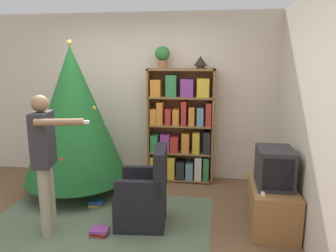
{
  "coord_description": "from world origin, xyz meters",
  "views": [
    {
      "loc": [
        1.21,
        -3.24,
        1.91
      ],
      "look_at": [
        0.6,
        0.84,
        1.05
      ],
      "focal_mm": 35.0,
      "sensor_mm": 36.0,
      "label": 1
    }
  ],
  "objects_px": {
    "television": "(275,167)",
    "bookshelf": "(181,129)",
    "standing_person": "(45,154)",
    "table_lamp": "(201,62)",
    "armchair": "(145,198)",
    "christmas_tree": "(74,114)",
    "potted_plant": "(162,56)"
  },
  "relations": [
    {
      "from": "television",
      "to": "potted_plant",
      "type": "xyz_separation_m",
      "value": [
        -1.48,
        1.33,
        1.23
      ]
    },
    {
      "from": "armchair",
      "to": "potted_plant",
      "type": "bearing_deg",
      "value": 175.56
    },
    {
      "from": "armchair",
      "to": "table_lamp",
      "type": "distance_m",
      "value": 2.19
    },
    {
      "from": "christmas_tree",
      "to": "table_lamp",
      "type": "distance_m",
      "value": 1.97
    },
    {
      "from": "potted_plant",
      "to": "armchair",
      "type": "bearing_deg",
      "value": -88.8
    },
    {
      "from": "armchair",
      "to": "standing_person",
      "type": "xyz_separation_m",
      "value": [
        -1.0,
        -0.35,
        0.58
      ]
    },
    {
      "from": "standing_person",
      "to": "television",
      "type": "bearing_deg",
      "value": 89.96
    },
    {
      "from": "television",
      "to": "table_lamp",
      "type": "relative_size",
      "value": 2.42
    },
    {
      "from": "bookshelf",
      "to": "table_lamp",
      "type": "xyz_separation_m",
      "value": [
        0.28,
        0.01,
        1.03
      ]
    },
    {
      "from": "christmas_tree",
      "to": "standing_person",
      "type": "bearing_deg",
      "value": -81.69
    },
    {
      "from": "table_lamp",
      "to": "bookshelf",
      "type": "bearing_deg",
      "value": -178.37
    },
    {
      "from": "standing_person",
      "to": "potted_plant",
      "type": "height_order",
      "value": "potted_plant"
    },
    {
      "from": "television",
      "to": "table_lamp",
      "type": "bearing_deg",
      "value": 124.57
    },
    {
      "from": "television",
      "to": "bookshelf",
      "type": "bearing_deg",
      "value": 132.21
    },
    {
      "from": "television",
      "to": "potted_plant",
      "type": "distance_m",
      "value": 2.34
    },
    {
      "from": "standing_person",
      "to": "christmas_tree",
      "type": "bearing_deg",
      "value": 176.96
    },
    {
      "from": "christmas_tree",
      "to": "table_lamp",
      "type": "xyz_separation_m",
      "value": [
        1.7,
        0.71,
        0.71
      ]
    },
    {
      "from": "christmas_tree",
      "to": "potted_plant",
      "type": "bearing_deg",
      "value": 31.99
    },
    {
      "from": "armchair",
      "to": "christmas_tree",
      "type": "bearing_deg",
      "value": -128.77
    },
    {
      "from": "bookshelf",
      "to": "television",
      "type": "distance_m",
      "value": 1.78
    },
    {
      "from": "armchair",
      "to": "potted_plant",
      "type": "height_order",
      "value": "potted_plant"
    },
    {
      "from": "christmas_tree",
      "to": "potted_plant",
      "type": "height_order",
      "value": "christmas_tree"
    },
    {
      "from": "television",
      "to": "standing_person",
      "type": "height_order",
      "value": "standing_person"
    },
    {
      "from": "potted_plant",
      "to": "christmas_tree",
      "type": "bearing_deg",
      "value": -148.01
    },
    {
      "from": "armchair",
      "to": "television",
      "type": "bearing_deg",
      "value": 89.9
    },
    {
      "from": "bookshelf",
      "to": "television",
      "type": "height_order",
      "value": "bookshelf"
    },
    {
      "from": "christmas_tree",
      "to": "armchair",
      "type": "height_order",
      "value": "christmas_tree"
    },
    {
      "from": "standing_person",
      "to": "table_lamp",
      "type": "xyz_separation_m",
      "value": [
        1.54,
        1.82,
        0.95
      ]
    },
    {
      "from": "bookshelf",
      "to": "standing_person",
      "type": "height_order",
      "value": "bookshelf"
    },
    {
      "from": "bookshelf",
      "to": "potted_plant",
      "type": "relative_size",
      "value": 5.33
    },
    {
      "from": "television",
      "to": "potted_plant",
      "type": "relative_size",
      "value": 1.47
    },
    {
      "from": "armchair",
      "to": "standing_person",
      "type": "distance_m",
      "value": 1.21
    }
  ]
}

